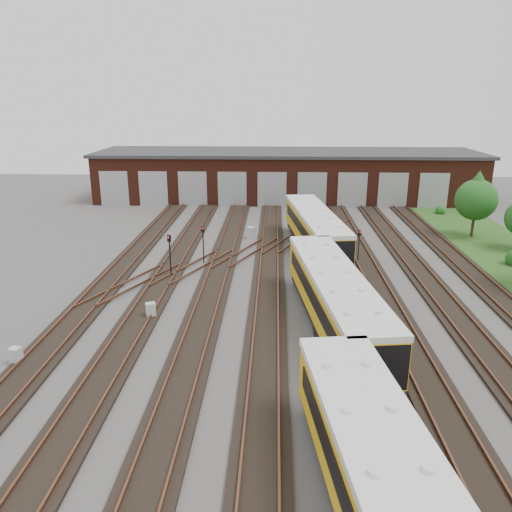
{
  "coord_description": "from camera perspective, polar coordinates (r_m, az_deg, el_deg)",
  "views": [
    {
      "loc": [
        -1.54,
        -28.03,
        13.44
      ],
      "look_at": [
        -2.95,
        7.42,
        2.0
      ],
      "focal_mm": 35.0,
      "sensor_mm": 36.0,
      "label": 1
    }
  ],
  "objects": [
    {
      "name": "relay_cabinet_0",
      "position": [
        29.37,
        -25.75,
        -10.27
      ],
      "size": [
        0.66,
        0.59,
        0.95
      ],
      "primitive_type": "cube",
      "rotation": [
        0.0,
        0.0,
        -0.22
      ],
      "color": "#B4B8BA",
      "rests_on": "ground"
    },
    {
      "name": "relay_cabinet_1",
      "position": [
        49.11,
        -0.59,
        2.68
      ],
      "size": [
        0.8,
        0.72,
        1.14
      ],
      "primitive_type": "cube",
      "rotation": [
        0.0,
        0.0,
        -0.26
      ],
      "color": "#B4B8BA",
      "rests_on": "ground"
    },
    {
      "name": "tree_0",
      "position": [
        53.25,
        23.92,
        6.41
      ],
      "size": [
        4.0,
        4.0,
        6.62
      ],
      "color": "#312616",
      "rests_on": "ground"
    },
    {
      "name": "bush_2",
      "position": [
        63.34,
        20.36,
        5.04
      ],
      "size": [
        1.16,
        1.16,
        1.16
      ],
      "primitive_type": "sphere",
      "color": "#164714",
      "rests_on": "ground"
    },
    {
      "name": "relay_cabinet_4",
      "position": [
        50.39,
        7.34,
        2.91
      ],
      "size": [
        0.78,
        0.7,
        1.12
      ],
      "primitive_type": "cube",
      "rotation": [
        0.0,
        0.0,
        0.22
      ],
      "color": "#B4B8BA",
      "rests_on": "ground"
    },
    {
      "name": "signal_mast_3",
      "position": [
        49.46,
        4.33,
        4.31
      ],
      "size": [
        0.28,
        0.27,
        2.91
      ],
      "rotation": [
        0.0,
        0.0,
        0.21
      ],
      "color": "black",
      "rests_on": "ground"
    },
    {
      "name": "ground",
      "position": [
        31.13,
        4.93,
        -7.78
      ],
      "size": [
        120.0,
        120.0,
        0.0
      ],
      "primitive_type": "plane",
      "color": "#43403E",
      "rests_on": "ground"
    },
    {
      "name": "signal_mast_1",
      "position": [
        41.66,
        -6.06,
        1.85
      ],
      "size": [
        0.26,
        0.25,
        3.16
      ],
      "rotation": [
        0.0,
        0.0,
        0.14
      ],
      "color": "black",
      "rests_on": "ground"
    },
    {
      "name": "maintenance_shed",
      "position": [
        68.79,
        3.57,
        9.28
      ],
      "size": [
        51.0,
        12.5,
        6.35
      ],
      "color": "#4E1F13",
      "rests_on": "ground"
    },
    {
      "name": "signal_mast_2",
      "position": [
        42.67,
        11.69,
        1.61
      ],
      "size": [
        0.26,
        0.24,
        2.75
      ],
      "rotation": [
        0.0,
        0.0,
        0.35
      ],
      "color": "black",
      "rests_on": "ground"
    },
    {
      "name": "relay_cabinet_2",
      "position": [
        32.37,
        -11.93,
        -6.12
      ],
      "size": [
        0.73,
        0.66,
        1.0
      ],
      "primitive_type": "cube",
      "rotation": [
        0.0,
        0.0,
        0.33
      ],
      "color": "#B4B8BA",
      "rests_on": "ground"
    },
    {
      "name": "metro_train",
      "position": [
        29.74,
        8.96,
        -4.91
      ],
      "size": [
        4.9,
        48.38,
        3.34
      ],
      "rotation": [
        0.0,
        0.0,
        0.13
      ],
      "color": "black",
      "rests_on": "ground"
    },
    {
      "name": "relay_cabinet_3",
      "position": [
        47.3,
        8.89,
        1.84
      ],
      "size": [
        0.75,
        0.66,
        1.1
      ],
      "primitive_type": "cube",
      "rotation": [
        0.0,
        0.0,
        -0.17
      ],
      "color": "#B4B8BA",
      "rests_on": "ground"
    },
    {
      "name": "signal_mast_0",
      "position": [
        38.68,
        -9.83,
        0.63
      ],
      "size": [
        0.3,
        0.29,
        3.37
      ],
      "rotation": [
        0.0,
        0.0,
        -0.37
      ],
      "color": "black",
      "rests_on": "ground"
    },
    {
      "name": "track_network",
      "position": [
        31.61,
        4.58,
        -7.15
      ],
      "size": [
        30.4,
        70.0,
        0.33
      ],
      "color": "black",
      "rests_on": "ground"
    }
  ]
}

